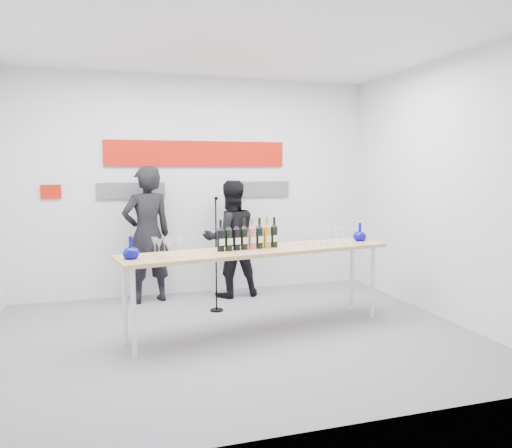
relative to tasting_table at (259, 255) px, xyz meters
name	(u,v)px	position (x,y,z in m)	size (l,w,h in m)	color
ground	(234,336)	(-0.31, -0.11, -0.82)	(5.00, 5.00, 0.00)	slate
back_wall	(197,186)	(-0.31, 1.89, 0.68)	(5.00, 0.04, 3.00)	silver
signage	(193,164)	(-0.36, 1.86, 0.98)	(3.38, 0.02, 0.79)	#BA1507
tasting_table	(259,255)	(0.00, 0.00, 0.00)	(3.03, 1.05, 0.89)	tan
wine_bottles	(248,234)	(-0.11, 0.03, 0.23)	(0.71, 0.18, 0.33)	black
decanter_left	(131,248)	(-1.34, -0.19, 0.17)	(0.16, 0.16, 0.21)	#08078F
decanter_right	(360,232)	(1.33, 0.23, 0.17)	(0.16, 0.16, 0.21)	#08078F
glasses_left	(165,247)	(-1.01, -0.18, 0.16)	(0.29, 0.24, 0.18)	silver
glasses_right	(321,236)	(0.78, 0.12, 0.16)	(0.58, 0.30, 0.18)	silver
presenter_left	(147,235)	(-1.04, 1.54, 0.07)	(0.65, 0.43, 1.78)	black
presenter_right	(231,239)	(0.08, 1.52, -0.03)	(0.77, 0.60, 1.59)	black
mic_stand	(216,277)	(-0.27, 0.86, -0.39)	(0.16, 0.16, 1.41)	black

